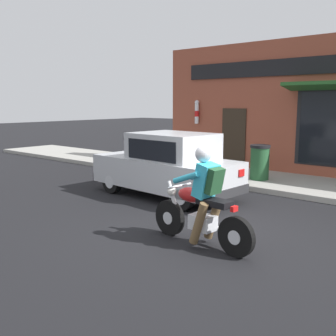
{
  "coord_description": "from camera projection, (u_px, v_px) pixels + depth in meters",
  "views": [
    {
      "loc": [
        -5.57,
        -3.7,
        2.27
      ],
      "look_at": [
        0.54,
        1.45,
        0.95
      ],
      "focal_mm": 42.0,
      "sensor_mm": 36.0,
      "label": 1
    }
  ],
  "objects": [
    {
      "name": "ground_plane",
      "position": [
        211.0,
        234.0,
        6.92
      ],
      "size": [
        80.0,
        80.0,
        0.0
      ],
      "primitive_type": "plane",
      "color": "black"
    },
    {
      "name": "sidewalk_curb",
      "position": [
        216.0,
        174.0,
        12.39
      ],
      "size": [
        2.6,
        22.0,
        0.14
      ],
      "primitive_type": "cube",
      "color": "#9E9B93",
      "rests_on": "ground"
    },
    {
      "name": "motorcycle_with_rider",
      "position": [
        202.0,
        205.0,
        6.25
      ],
      "size": [
        0.6,
        2.02,
        1.62
      ],
      "color": "black",
      "rests_on": "ground"
    },
    {
      "name": "car_hatchback",
      "position": [
        167.0,
        166.0,
        9.59
      ],
      "size": [
        1.86,
        3.87,
        1.57
      ],
      "color": "black",
      "rests_on": "ground"
    },
    {
      "name": "trash_bin",
      "position": [
        260.0,
        162.0,
        11.05
      ],
      "size": [
        0.56,
        0.56,
        0.98
      ],
      "color": "#23512D",
      "rests_on": "sidewalk_curb"
    }
  ]
}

